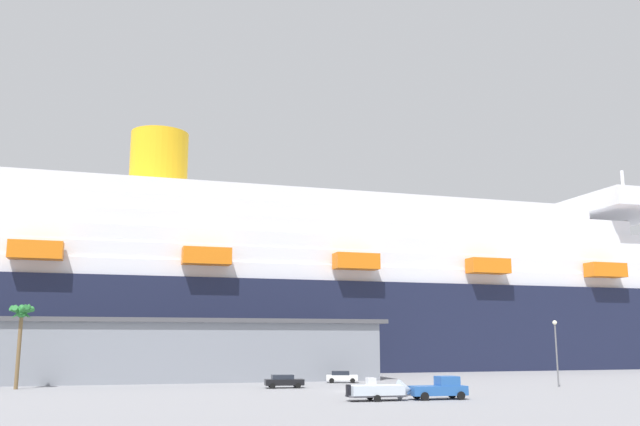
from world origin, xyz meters
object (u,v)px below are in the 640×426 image
at_px(street_lamp, 556,343).
at_px(parked_car_white_van, 342,377).
at_px(small_boat_on_trailer, 383,390).
at_px(palm_tree, 21,318).
at_px(pickup_truck, 440,388).
at_px(parked_car_black_coupe, 284,381).
at_px(cruise_ship, 341,297).

bearing_deg(street_lamp, parked_car_white_van, 152.53).
bearing_deg(small_boat_on_trailer, palm_tree, 149.71).
height_order(palm_tree, parked_car_white_van, palm_tree).
bearing_deg(pickup_truck, parked_car_black_coupe, 124.87).
relative_size(pickup_truck, parked_car_white_van, 1.27).
xyz_separation_m(pickup_truck, palm_tree, (-44.28, 22.05, 7.25)).
relative_size(pickup_truck, street_lamp, 0.71).
xyz_separation_m(small_boat_on_trailer, parked_car_black_coupe, (-7.20, 19.10, -0.13)).
xyz_separation_m(palm_tree, parked_car_black_coupe, (31.26, -3.36, -7.46)).
bearing_deg(parked_car_black_coupe, palm_tree, 173.87).
distance_m(pickup_truck, parked_car_white_van, 27.84).
bearing_deg(palm_tree, cruise_ship, 43.35).
bearing_deg(street_lamp, parked_car_black_coupe, 173.27).
distance_m(parked_car_white_van, parked_car_black_coupe, 12.61).
height_order(pickup_truck, street_lamp, street_lamp).
bearing_deg(street_lamp, pickup_truck, -144.51).
bearing_deg(parked_car_white_van, parked_car_black_coupe, -135.45).
bearing_deg(parked_car_black_coupe, cruise_ship, 70.56).
bearing_deg(parked_car_white_van, pickup_truck, -81.66).
height_order(small_boat_on_trailer, street_lamp, street_lamp).
distance_m(palm_tree, street_lamp, 65.40).
distance_m(pickup_truck, small_boat_on_trailer, 5.84).
height_order(pickup_truck, small_boat_on_trailer, pickup_truck).
relative_size(palm_tree, parked_car_white_van, 2.20).
xyz_separation_m(small_boat_on_trailer, palm_tree, (-38.46, 22.46, 7.33)).
distance_m(small_boat_on_trailer, parked_car_white_van, 28.01).
relative_size(cruise_ship, palm_tree, 26.97).
height_order(parked_car_white_van, parked_car_black_coupe, same).
distance_m(pickup_truck, parked_car_black_coupe, 22.78).
bearing_deg(palm_tree, street_lamp, -6.45).
bearing_deg(pickup_truck, cruise_ship, 86.33).
bearing_deg(small_boat_on_trailer, parked_car_black_coupe, 110.66).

